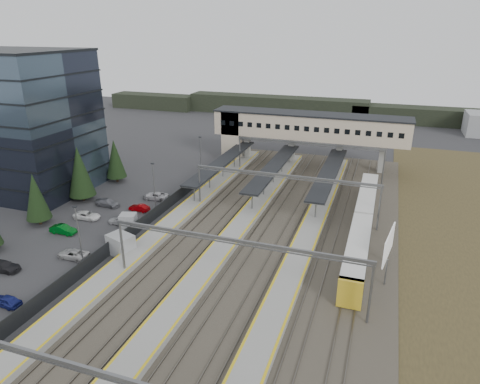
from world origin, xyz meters
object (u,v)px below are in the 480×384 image
at_px(office_building, 16,122).
at_px(footbridge, 296,128).
at_px(train, 362,225).
at_px(relay_cabin_near, 121,245).
at_px(relay_cabin_far, 128,221).
at_px(billboard, 389,246).

bearing_deg(office_building, footbridge, 34.47).
relative_size(office_building, train, 0.67).
distance_m(office_building, relay_cabin_near, 36.24).
distance_m(relay_cabin_far, billboard, 36.37).
relative_size(relay_cabin_near, footbridge, 0.10).
bearing_deg(relay_cabin_near, footbridge, 74.21).
relative_size(train, billboard, 5.65).
relative_size(office_building, billboard, 3.80).
bearing_deg(relay_cabin_near, relay_cabin_far, 116.36).
relative_size(footbridge, billboard, 6.32).
distance_m(footbridge, train, 35.16).
relative_size(relay_cabin_far, train, 0.08).
height_order(office_building, relay_cabin_near, office_building).
relative_size(footbridge, train, 1.12).
bearing_deg(footbridge, billboard, -63.50).
bearing_deg(footbridge, office_building, -145.53).
distance_m(relay_cabin_far, train, 33.79).
bearing_deg(billboard, office_building, 171.38).
relative_size(relay_cabin_near, billboard, 0.60).
bearing_deg(relay_cabin_near, office_building, 152.79).
height_order(relay_cabin_near, footbridge, footbridge).
bearing_deg(footbridge, relay_cabin_far, -113.14).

